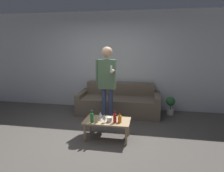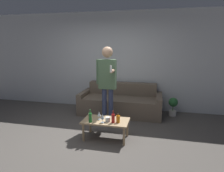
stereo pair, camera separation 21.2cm
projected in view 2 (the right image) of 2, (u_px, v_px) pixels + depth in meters
The scene contains 12 objects.
ground_plane at pixel (84, 142), 3.76m from camera, with size 16.00×16.00×0.00m, color #514C47.
wall_back at pixel (111, 61), 5.65m from camera, with size 8.00×0.06×2.70m.
couch at pixel (121, 103), 5.33m from camera, with size 2.13×0.91×0.79m.
coffee_table at pixel (106, 122), 3.87m from camera, with size 0.89×0.50×0.38m.
bottle_orange at pixel (118, 119), 3.73m from camera, with size 0.07×0.07×0.18m.
bottle_green at pixel (90, 117), 3.73m from camera, with size 0.06×0.06×0.24m.
bottle_dark at pixel (113, 118), 3.72m from camera, with size 0.06×0.06×0.23m.
wine_glass_near at pixel (103, 117), 3.71m from camera, with size 0.07×0.07×0.17m.
wine_glass_far at pixel (99, 114), 3.87m from camera, with size 0.07×0.07×0.17m.
cup_on_table at pixel (108, 119), 3.77m from camera, with size 0.09×0.09×0.09m.
person_standing_front at pixel (107, 79), 4.37m from camera, with size 0.44×0.44×1.77m.
potted_plant at pixel (173, 105), 5.13m from camera, with size 0.24×0.24×0.48m.
Camera 2 is at (1.30, -3.26, 1.81)m, focal length 32.00 mm.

